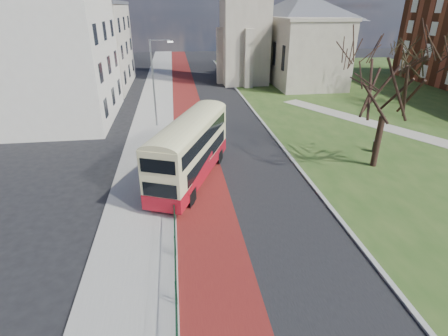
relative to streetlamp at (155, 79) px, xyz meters
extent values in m
plane|color=black|center=(4.35, -18.00, -4.59)|extent=(160.00, 160.00, 0.00)
cube|color=black|center=(5.85, 2.00, -4.59)|extent=(9.00, 120.00, 0.01)
cube|color=#591414|center=(3.15, 2.00, -4.59)|extent=(3.40, 120.00, 0.01)
cube|color=gray|center=(-0.65, 2.00, -4.53)|extent=(4.00, 120.00, 0.12)
cube|color=#999993|center=(1.35, 2.00, -4.53)|extent=(0.25, 120.00, 0.13)
cube|color=#999993|center=(10.45, 4.00, -4.53)|extent=(0.25, 80.00, 0.13)
cube|color=#2B491A|center=(30.35, 4.00, -4.57)|extent=(40.00, 80.00, 0.04)
cube|color=#9E998C|center=(24.35, -8.00, -4.54)|extent=(18.84, 32.82, 0.03)
cylinder|color=#0C3821|center=(1.40, -14.00, -3.49)|extent=(0.04, 24.00, 0.04)
cylinder|color=#0C3821|center=(1.40, -14.00, -4.44)|extent=(0.04, 24.00, 0.04)
cube|color=gray|center=(20.85, 20.00, -0.09)|extent=(9.00, 18.00, 9.00)
cube|color=silver|center=(-9.65, 4.00, 1.66)|extent=(10.00, 14.00, 12.50)
cube|color=#BEB3A1|center=(-9.65, 20.00, 0.91)|extent=(10.00, 16.00, 11.00)
cube|color=#565960|center=(-9.65, 20.00, 6.66)|extent=(10.30, 16.30, 0.50)
cylinder|color=gray|center=(-0.15, 0.00, -0.47)|extent=(0.16, 0.16, 8.00)
cylinder|color=gray|center=(0.75, 0.00, 3.43)|extent=(1.80, 0.10, 0.10)
cube|color=silver|center=(1.65, 0.00, 3.28)|extent=(0.50, 0.18, 0.12)
cube|color=maroon|center=(2.58, -12.21, -3.67)|extent=(5.93, 10.12, 0.91)
cube|color=beige|center=(2.58, -12.21, -1.90)|extent=(5.89, 10.07, 2.63)
cube|color=black|center=(1.63, -11.53, -2.71)|extent=(3.16, 7.60, 0.86)
cube|color=black|center=(3.74, -12.39, -2.71)|extent=(3.16, 7.60, 0.86)
cube|color=black|center=(1.53, -11.78, -1.35)|extent=(3.47, 8.34, 0.82)
cube|color=black|center=(3.64, -12.65, -1.35)|extent=(3.47, 8.34, 0.82)
cube|color=black|center=(4.47, -7.62, -2.71)|extent=(1.92, 0.85, 0.95)
cube|color=black|center=(4.47, -7.62, -1.35)|extent=(1.92, 0.85, 0.82)
cube|color=orange|center=(4.47, -7.62, -0.83)|extent=(1.54, 0.71, 0.27)
cylinder|color=black|center=(2.91, -8.68, -4.12)|extent=(0.61, 0.98, 0.94)
cylinder|color=black|center=(4.83, -9.47, -4.12)|extent=(0.61, 0.98, 0.94)
cylinder|color=black|center=(0.48, -14.59, -4.12)|extent=(0.61, 0.98, 0.94)
cylinder|color=black|center=(2.41, -15.38, -4.12)|extent=(0.61, 0.98, 0.94)
cylinder|color=black|center=(16.06, -11.75, -2.68)|extent=(0.51, 0.51, 3.76)
cylinder|color=black|center=(29.04, 4.75, -2.91)|extent=(0.62, 0.62, 3.28)
cylinder|color=black|center=(17.64, -9.27, -4.11)|extent=(0.70, 0.70, 0.89)
cylinder|color=gray|center=(17.64, -9.27, -3.63)|extent=(0.75, 0.75, 0.06)
camera|label=1|loc=(1.83, -33.56, 6.21)|focal=28.00mm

